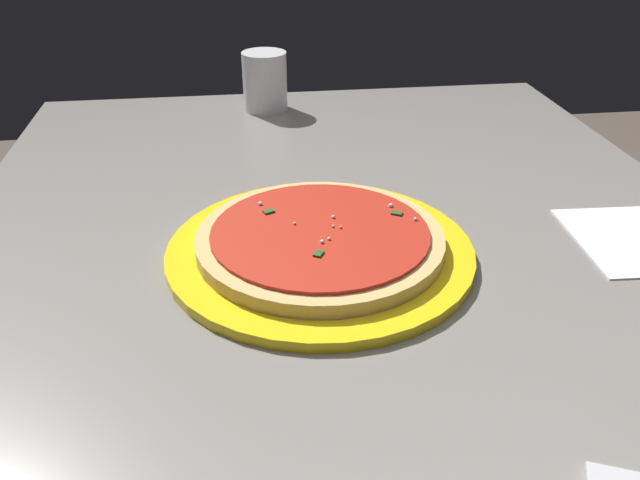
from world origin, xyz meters
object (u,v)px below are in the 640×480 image
Objects in this scene: cup_tall_drink at (265,81)px; serving_plate at (320,251)px; pizza at (320,239)px; napkin_folded_right at (630,240)px.

serving_plate is at bearing 3.08° from cup_tall_drink.
cup_tall_drink reaches higher than pizza.
cup_tall_drink is at bearing -176.92° from pizza.
serving_plate is 0.02m from pizza.
pizza reaches higher than napkin_folded_right.
cup_tall_drink reaches higher than serving_plate.
pizza is at bearing 3.08° from cup_tall_drink.
serving_plate is 1.25× the size of pizza.
cup_tall_drink is at bearing -176.92° from serving_plate.
cup_tall_drink is 0.63× the size of napkin_folded_right.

